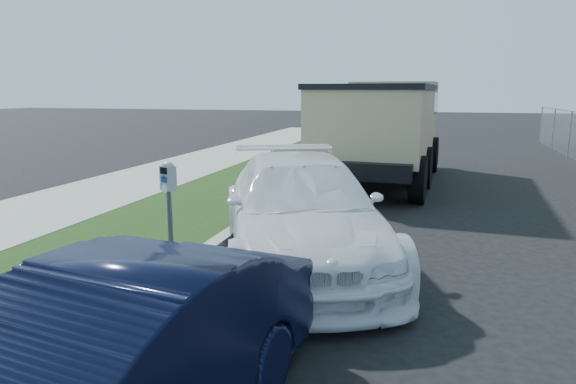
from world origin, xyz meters
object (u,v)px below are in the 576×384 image
(parking_meter, at_px, (169,192))
(white_wagon, at_px, (301,209))
(dump_truck, at_px, (383,125))
(navy_sedan, at_px, (98,378))

(parking_meter, bearing_deg, white_wagon, 65.86)
(white_wagon, distance_m, dump_truck, 7.73)
(parking_meter, distance_m, dump_truck, 9.27)
(parking_meter, relative_size, white_wagon, 0.28)
(white_wagon, xyz_separation_m, dump_truck, (0.48, 7.67, 0.82))
(white_wagon, xyz_separation_m, navy_sedan, (-0.17, -4.81, -0.10))
(white_wagon, bearing_deg, dump_truck, 64.19)
(navy_sedan, bearing_deg, parking_meter, 119.10)
(white_wagon, relative_size, navy_sedan, 1.30)
(parking_meter, relative_size, navy_sedan, 0.36)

